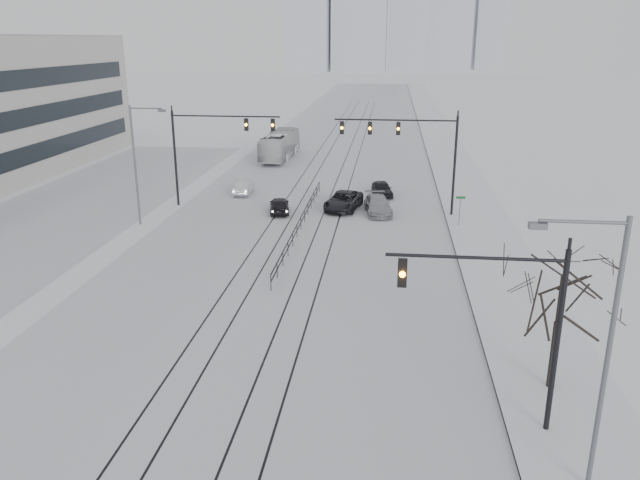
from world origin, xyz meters
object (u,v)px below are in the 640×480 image
Objects in this scene: sedan_nb_right at (378,205)px; bare_tree at (562,287)px; box_truck at (280,145)px; sedan_nb_far at (382,189)px; sedan_sb_inner at (279,205)px; sedan_sb_outer at (244,187)px; sedan_nb_front at (344,201)px; traffic_mast_near at (512,315)px.

bare_tree is at bearing -82.20° from sedan_nb_right.
bare_tree is 53.30m from box_truck.
sedan_nb_right is (-7.61, 26.18, -3.79)m from bare_tree.
box_truck is (-12.41, 17.18, 0.94)m from sedan_nb_far.
sedan_sb_outer is at bearing -64.83° from sedan_sb_inner.
sedan_sb_inner is 24.38m from box_truck.
sedan_sb_inner is at bearing 122.92° from sedan_sb_outer.
sedan_nb_far reaches higher than sedan_sb_inner.
sedan_nb_front reaches higher than sedan_nb_far.
bare_tree reaches higher than sedan_nb_far.
sedan_nb_right is at bearing -103.58° from sedan_nb_far.
sedan_sb_inner is 0.96× the size of sedan_sb_outer.
sedan_nb_far is 21.22m from box_truck.
traffic_mast_near is 1.33× the size of sedan_nb_front.
sedan_nb_right is (2.88, -0.95, -0.03)m from sedan_nb_front.
bare_tree is 30.06m from sedan_sb_inner.
sedan_nb_front is 24.15m from box_truck.
bare_tree is 27.53m from sedan_nb_right.
box_truck reaches higher than sedan_sb_inner.
traffic_mast_near is 1.74× the size of sedan_sb_outer.
sedan_nb_front is at bearing -132.86° from sedan_nb_far.
bare_tree is 1.16× the size of sedan_nb_front.
traffic_mast_near is at bearing -88.30° from sedan_nb_right.
sedan_sb_outer reaches higher than sedan_nb_far.
sedan_sb_outer is at bearing 122.39° from bare_tree.
bare_tree is 1.52× the size of sedan_sb_outer.
bare_tree reaches higher than sedan_sb_outer.
box_truck reaches higher than sedan_nb_far.
sedan_sb_inner is 0.73× the size of sedan_nb_front.
box_truck is at bearing 122.61° from sedan_nb_front.
traffic_mast_near reaches higher than bare_tree.
sedan_nb_far is at bearing 68.53° from sedan_nb_front.
bare_tree reaches higher than sedan_sb_inner.
bare_tree is 0.53× the size of box_truck.
sedan_sb_outer is 10.52m from sedan_nb_front.
box_truck reaches higher than sedan_sb_outer.
box_truck reaches higher than sedan_nb_right.
sedan_nb_front is (-10.49, 27.13, -3.76)m from bare_tree.
sedan_sb_inner is at bearing 177.14° from sedan_nb_right.
traffic_mast_near is 55.30m from box_truck.
traffic_mast_near reaches higher than sedan_sb_inner.
sedan_sb_outer is at bearing 117.00° from traffic_mast_near.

